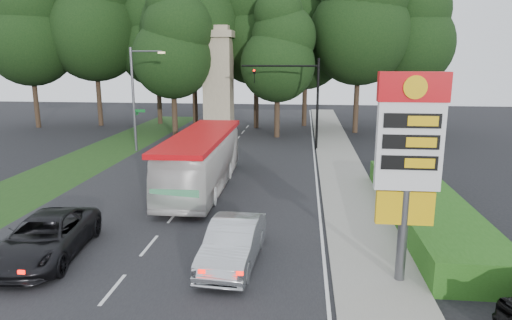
# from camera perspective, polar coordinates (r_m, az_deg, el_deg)

# --- Properties ---
(ground) EXTENTS (120.00, 120.00, 0.00)m
(ground) POSITION_cam_1_polar(r_m,az_deg,el_deg) (15.41, -18.20, -16.09)
(ground) COLOR black
(ground) RESTS_ON ground
(road_surface) EXTENTS (14.00, 80.00, 0.02)m
(road_surface) POSITION_cam_1_polar(r_m,az_deg,el_deg) (25.98, -7.48, -3.60)
(road_surface) COLOR black
(road_surface) RESTS_ON ground
(sidewalk_right) EXTENTS (3.00, 80.00, 0.12)m
(sidewalk_right) POSITION_cam_1_polar(r_m,az_deg,el_deg) (25.41, 11.56, -4.01)
(sidewalk_right) COLOR gray
(sidewalk_right) RESTS_ON ground
(grass_verge_left) EXTENTS (5.00, 50.00, 0.02)m
(grass_verge_left) POSITION_cam_1_polar(r_m,az_deg,el_deg) (34.71, -20.57, -0.16)
(grass_verge_left) COLOR #193814
(grass_verge_left) RESTS_ON ground
(hedge) EXTENTS (3.00, 14.00, 1.20)m
(hedge) POSITION_cam_1_polar(r_m,az_deg,el_deg) (22.02, 20.43, -5.73)
(hedge) COLOR #215015
(hedge) RESTS_ON ground
(gas_station_pylon) EXTENTS (2.10, 0.45, 6.85)m
(gas_station_pylon) POSITION_cam_1_polar(r_m,az_deg,el_deg) (14.86, 18.57, 1.13)
(gas_station_pylon) COLOR #59595E
(gas_station_pylon) RESTS_ON ground
(traffic_signal_mast) EXTENTS (6.10, 0.35, 7.20)m
(traffic_signal_mast) POSITION_cam_1_polar(r_m,az_deg,el_deg) (36.32, 5.64, 8.58)
(traffic_signal_mast) COLOR black
(traffic_signal_mast) RESTS_ON ground
(streetlight_signs) EXTENTS (2.75, 0.98, 8.00)m
(streetlight_signs) POSITION_cam_1_polar(r_m,az_deg,el_deg) (36.70, -14.79, 7.90)
(streetlight_signs) COLOR #59595E
(streetlight_signs) RESTS_ON ground
(monument) EXTENTS (3.00, 3.00, 10.05)m
(monument) POSITION_cam_1_polar(r_m,az_deg,el_deg) (43.02, -4.72, 9.81)
(monument) COLOR gray
(monument) RESTS_ON ground
(tree_far_west) EXTENTS (8.96, 8.96, 17.60)m
(tree_far_west) POSITION_cam_1_polar(r_m,az_deg,el_deg) (53.27, -26.65, 15.12)
(tree_far_west) COLOR #2D2116
(tree_far_west) RESTS_ON ground
(tree_west_mid) EXTENTS (9.80, 9.80, 19.25)m
(tree_west_mid) POSITION_cam_1_polar(r_m,az_deg,el_deg) (52.26, -19.74, 16.88)
(tree_west_mid) COLOR #2D2116
(tree_west_mid) RESTS_ON ground
(tree_west_near) EXTENTS (8.40, 8.40, 16.50)m
(tree_west_near) POSITION_cam_1_polar(r_m,az_deg,el_deg) (51.82, -12.39, 15.49)
(tree_west_near) COLOR #2D2116
(tree_west_near) RESTS_ON ground
(tree_center_left) EXTENTS (10.08, 10.08, 19.80)m
(tree_center_left) POSITION_cam_1_polar(r_m,az_deg,el_deg) (46.77, -7.97, 18.46)
(tree_center_left) COLOR #2D2116
(tree_center_left) RESTS_ON ground
(tree_center_right) EXTENTS (9.24, 9.24, 18.15)m
(tree_center_right) POSITION_cam_1_polar(r_m,az_deg,el_deg) (47.63, 0.03, 17.25)
(tree_center_right) COLOR #2D2116
(tree_center_right) RESTS_ON ground
(tree_east_near) EXTENTS (8.12, 8.12, 15.95)m
(tree_east_near) POSITION_cam_1_polar(r_m,az_deg,el_deg) (49.29, 6.29, 15.47)
(tree_east_near) COLOR #2D2116
(tree_east_near) RESTS_ON ground
(tree_east_mid) EXTENTS (9.52, 9.52, 18.70)m
(tree_east_mid) POSITION_cam_1_polar(r_m,az_deg,el_deg) (45.69, 12.94, 17.56)
(tree_east_mid) COLOR #2D2116
(tree_east_mid) RESTS_ON ground
(tree_far_east) EXTENTS (8.68, 8.68, 17.05)m
(tree_far_east) POSITION_cam_1_polar(r_m,az_deg,el_deg) (48.39, 18.71, 15.75)
(tree_far_east) COLOR #2D2116
(tree_far_east) RESTS_ON ground
(tree_monument_left) EXTENTS (7.28, 7.28, 14.30)m
(tree_monument_left) POSITION_cam_1_polar(r_m,az_deg,el_deg) (42.94, -10.48, 14.41)
(tree_monument_left) COLOR #2D2116
(tree_monument_left) RESTS_ON ground
(tree_monument_right) EXTENTS (6.72, 6.72, 13.20)m
(tree_monument_right) POSITION_cam_1_polar(r_m,az_deg,el_deg) (41.81, 2.73, 13.74)
(tree_monument_right) COLOR #2D2116
(tree_monument_right) RESTS_ON ground
(transit_bus) EXTENTS (2.79, 11.31, 3.14)m
(transit_bus) POSITION_cam_1_polar(r_m,az_deg,el_deg) (25.67, -6.81, -0.18)
(transit_bus) COLOR silver
(transit_bus) RESTS_ON ground
(sedan_silver) EXTENTS (1.98, 4.92, 1.59)m
(sedan_silver) POSITION_cam_1_polar(r_m,az_deg,el_deg) (16.55, -2.88, -10.32)
(sedan_silver) COLOR #B3B7BC
(sedan_silver) RESTS_ON ground
(suv_charcoal) EXTENTS (3.21, 5.87, 1.56)m
(suv_charcoal) POSITION_cam_1_polar(r_m,az_deg,el_deg) (18.72, -24.84, -8.78)
(suv_charcoal) COLOR black
(suv_charcoal) RESTS_ON ground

